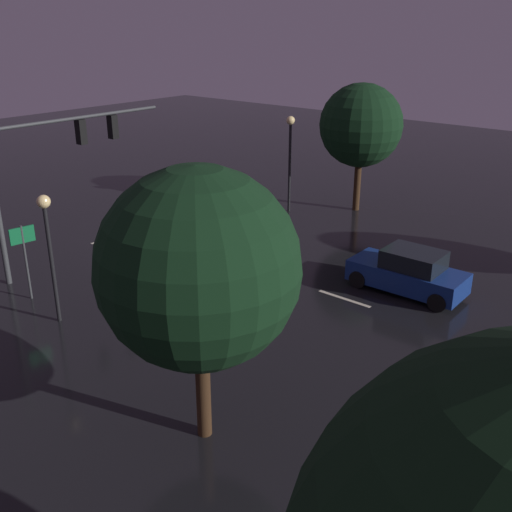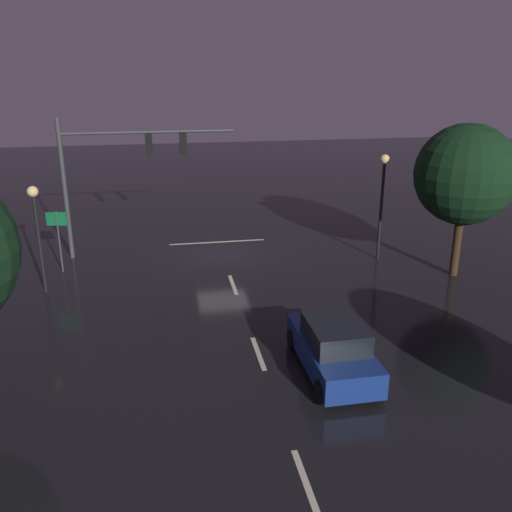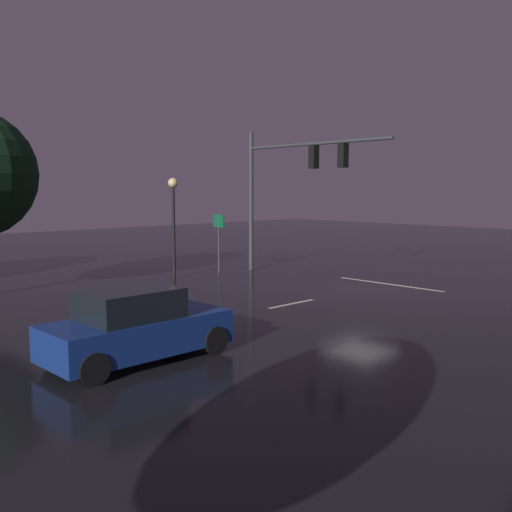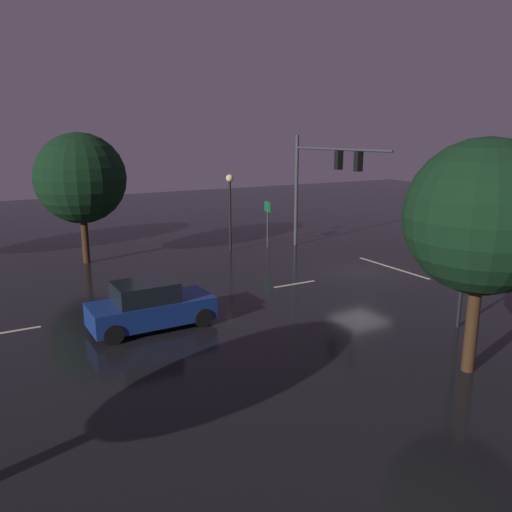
{
  "view_description": "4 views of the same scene",
  "coord_description": "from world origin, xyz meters",
  "views": [
    {
      "loc": [
        17.5,
        20.34,
        9.69
      ],
      "look_at": [
        1.07,
        6.63,
        1.17
      ],
      "focal_mm": 42.16,
      "sensor_mm": 36.0,
      "label": 1
    },
    {
      "loc": [
        2.92,
        25.91,
        9.06
      ],
      "look_at": [
        -0.82,
        4.99,
        1.6
      ],
      "focal_mm": 39.14,
      "sensor_mm": 36.0,
      "label": 2
    },
    {
      "loc": [
        -13.26,
        18.4,
        3.92
      ],
      "look_at": [
        0.5,
        5.24,
        1.73
      ],
      "focal_mm": 40.18,
      "sensor_mm": 36.0,
      "label": 3
    },
    {
      "loc": [
        -18.88,
        16.69,
        6.71
      ],
      "look_at": [
        -0.19,
        6.15,
        1.62
      ],
      "focal_mm": 36.1,
      "sensor_mm": 36.0,
      "label": 4
    }
  ],
  "objects": [
    {
      "name": "lane_dash_near",
      "position": [
        0.0,
        16.0,
        0.0
      ],
      "size": [
        0.16,
        2.2,
        0.01
      ],
      "primitive_type": "cube",
      "rotation": [
        0.0,
        0.0,
        1.57
      ],
      "color": "beige",
      "rests_on": "ground_plane"
    },
    {
      "name": "lane_dash_mid",
      "position": [
        0.0,
        10.0,
        0.0
      ],
      "size": [
        0.16,
        2.2,
        0.01
      ],
      "primitive_type": "cube",
      "rotation": [
        0.0,
        0.0,
        1.57
      ],
      "color": "beige",
      "rests_on": "ground_plane"
    },
    {
      "name": "street_lamp_left_kerb",
      "position": [
        -7.35,
        1.91,
        3.53
      ],
      "size": [
        0.44,
        0.44,
        5.04
      ],
      "color": "black",
      "rests_on": "ground_plane"
    },
    {
      "name": "car_approaching",
      "position": [
        -2.04,
        11.49,
        0.8
      ],
      "size": [
        1.95,
        4.39,
        1.7
      ],
      "color": "navy",
      "rests_on": "ground_plane"
    },
    {
      "name": "lane_dash_far",
      "position": [
        0.0,
        4.0,
        0.0
      ],
      "size": [
        0.16,
        2.2,
        0.01
      ],
      "primitive_type": "cube",
      "rotation": [
        0.0,
        0.0,
        1.57
      ],
      "color": "beige",
      "rests_on": "ground_plane"
    },
    {
      "name": "route_sign",
      "position": [
        7.4,
        1.07,
        2.04
      ],
      "size": [
        0.9,
        0.19,
        2.84
      ],
      "color": "#383A3D",
      "rests_on": "ground_plane"
    },
    {
      "name": "traffic_signal_assembly",
      "position": [
        4.63,
        -0.85,
        4.62
      ],
      "size": [
        8.09,
        0.47,
        6.68
      ],
      "color": "#383A3D",
      "rests_on": "ground_plane"
    },
    {
      "name": "ground_plane",
      "position": [
        0.0,
        0.0,
        0.0
      ],
      "size": [
        80.0,
        80.0,
        0.0
      ],
      "primitive_type": "plane",
      "color": "black"
    },
    {
      "name": "tree_left_near",
      "position": [
        -9.88,
        4.54,
        4.51
      ],
      "size": [
        4.28,
        4.28,
        6.67
      ],
      "color": "#382314",
      "rests_on": "ground_plane"
    },
    {
      "name": "street_lamp_right_kerb",
      "position": [
        7.74,
        3.41,
        3.18
      ],
      "size": [
        0.44,
        0.44,
        4.47
      ],
      "color": "black",
      "rests_on": "ground_plane"
    },
    {
      "name": "stop_bar",
      "position": [
        0.0,
        -2.04,
        0.0
      ],
      "size": [
        5.0,
        0.16,
        0.01
      ],
      "primitive_type": "cube",
      "color": "beige",
      "rests_on": "ground_plane"
    }
  ]
}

